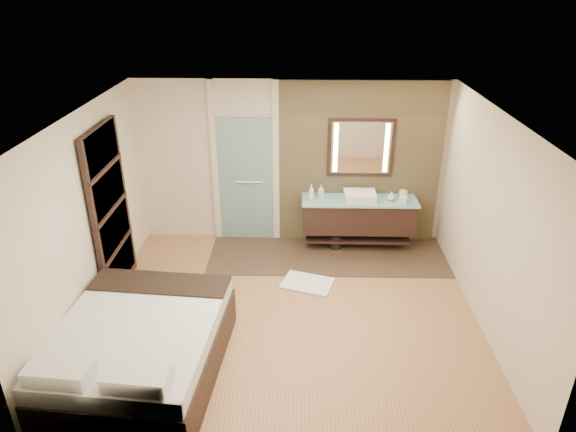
{
  "coord_description": "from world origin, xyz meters",
  "views": [
    {
      "loc": [
        0.14,
        -5.65,
        4.16
      ],
      "look_at": [
        -0.02,
        0.6,
        1.18
      ],
      "focal_mm": 32.0,
      "sensor_mm": 36.0,
      "label": 1
    }
  ],
  "objects_px": {
    "vanity": "(358,215)",
    "mirror_unit": "(361,148)",
    "bed": "(138,349)",
    "waste_bin": "(336,242)"
  },
  "relations": [
    {
      "from": "mirror_unit",
      "to": "bed",
      "type": "height_order",
      "value": "mirror_unit"
    },
    {
      "from": "bed",
      "to": "waste_bin",
      "type": "relative_size",
      "value": 9.39
    },
    {
      "from": "vanity",
      "to": "mirror_unit",
      "type": "distance_m",
      "value": 1.1
    },
    {
      "from": "waste_bin",
      "to": "vanity",
      "type": "bearing_deg",
      "value": 10.79
    },
    {
      "from": "bed",
      "to": "waste_bin",
      "type": "bearing_deg",
      "value": 56.41
    },
    {
      "from": "bed",
      "to": "vanity",
      "type": "bearing_deg",
      "value": 53.12
    },
    {
      "from": "vanity",
      "to": "waste_bin",
      "type": "height_order",
      "value": "vanity"
    },
    {
      "from": "mirror_unit",
      "to": "waste_bin",
      "type": "relative_size",
      "value": 4.27
    },
    {
      "from": "bed",
      "to": "waste_bin",
      "type": "xyz_separation_m",
      "value": [
        2.39,
        3.01,
        -0.23
      ]
    },
    {
      "from": "vanity",
      "to": "waste_bin",
      "type": "relative_size",
      "value": 7.45
    }
  ]
}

